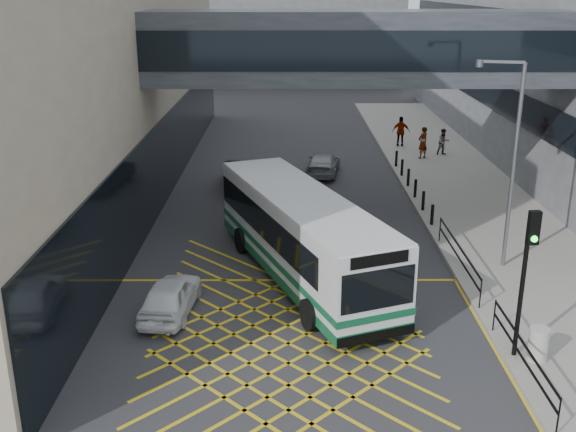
{
  "coord_description": "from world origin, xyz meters",
  "views": [
    {
      "loc": [
        -0.05,
        -17.51,
        9.95
      ],
      "look_at": [
        0.0,
        4.0,
        2.6
      ],
      "focal_mm": 42.0,
      "sensor_mm": 36.0,
      "label": 1
    }
  ],
  "objects_px": {
    "car_white": "(171,296)",
    "litter_bin": "(538,344)",
    "car_dark": "(243,173)",
    "pedestrian_c": "(401,132)",
    "pedestrian_a": "(423,143)",
    "car_silver": "(323,163)",
    "pedestrian_b": "(443,142)",
    "traffic_light": "(527,264)",
    "bus": "(301,234)",
    "street_lamp": "(510,154)"
  },
  "relations": [
    {
      "from": "car_dark",
      "to": "pedestrian_c",
      "type": "bearing_deg",
      "value": -147.08
    },
    {
      "from": "bus",
      "to": "pedestrian_a",
      "type": "bearing_deg",
      "value": 44.57
    },
    {
      "from": "car_white",
      "to": "litter_bin",
      "type": "bearing_deg",
      "value": 169.25
    },
    {
      "from": "pedestrian_a",
      "to": "pedestrian_c",
      "type": "bearing_deg",
      "value": -111.61
    },
    {
      "from": "pedestrian_c",
      "to": "pedestrian_a",
      "type": "bearing_deg",
      "value": 112.04
    },
    {
      "from": "car_white",
      "to": "litter_bin",
      "type": "distance_m",
      "value": 11.08
    },
    {
      "from": "car_dark",
      "to": "traffic_light",
      "type": "height_order",
      "value": "traffic_light"
    },
    {
      "from": "car_white",
      "to": "car_dark",
      "type": "relative_size",
      "value": 0.79
    },
    {
      "from": "litter_bin",
      "to": "car_dark",
      "type": "bearing_deg",
      "value": 117.81
    },
    {
      "from": "litter_bin",
      "to": "car_white",
      "type": "bearing_deg",
      "value": 163.53
    },
    {
      "from": "bus",
      "to": "car_white",
      "type": "bearing_deg",
      "value": -167.59
    },
    {
      "from": "street_lamp",
      "to": "pedestrian_b",
      "type": "distance_m",
      "value": 17.68
    },
    {
      "from": "pedestrian_b",
      "to": "pedestrian_c",
      "type": "bearing_deg",
      "value": 120.07
    },
    {
      "from": "pedestrian_b",
      "to": "pedestrian_c",
      "type": "distance_m",
      "value": 3.24
    },
    {
      "from": "pedestrian_c",
      "to": "car_white",
      "type": "bearing_deg",
      "value": 72.84
    },
    {
      "from": "bus",
      "to": "litter_bin",
      "type": "xyz_separation_m",
      "value": [
        6.41,
        -5.96,
        -1.02
      ]
    },
    {
      "from": "traffic_light",
      "to": "litter_bin",
      "type": "height_order",
      "value": "traffic_light"
    },
    {
      "from": "traffic_light",
      "to": "pedestrian_a",
      "type": "xyz_separation_m",
      "value": [
        1.76,
        22.93,
        -1.87
      ]
    },
    {
      "from": "traffic_light",
      "to": "street_lamp",
      "type": "height_order",
      "value": "street_lamp"
    },
    {
      "from": "traffic_light",
      "to": "street_lamp",
      "type": "distance_m",
      "value": 6.87
    },
    {
      "from": "litter_bin",
      "to": "pedestrian_b",
      "type": "bearing_deg",
      "value": 83.64
    },
    {
      "from": "car_dark",
      "to": "pedestrian_c",
      "type": "xyz_separation_m",
      "value": [
        9.62,
        8.92,
        0.35
      ]
    },
    {
      "from": "pedestrian_a",
      "to": "pedestrian_c",
      "type": "height_order",
      "value": "pedestrian_c"
    },
    {
      "from": "car_white",
      "to": "pedestrian_a",
      "type": "xyz_separation_m",
      "value": [
        11.85,
        19.94,
        0.49
      ]
    },
    {
      "from": "car_silver",
      "to": "pedestrian_a",
      "type": "xyz_separation_m",
      "value": [
        6.1,
        3.02,
        0.47
      ]
    },
    {
      "from": "car_silver",
      "to": "bus",
      "type": "bearing_deg",
      "value": 92.79
    },
    {
      "from": "traffic_light",
      "to": "street_lamp",
      "type": "relative_size",
      "value": 0.58
    },
    {
      "from": "car_silver",
      "to": "pedestrian_a",
      "type": "relative_size",
      "value": 2.15
    },
    {
      "from": "bus",
      "to": "car_dark",
      "type": "bearing_deg",
      "value": 82.24
    },
    {
      "from": "car_dark",
      "to": "pedestrian_a",
      "type": "distance_m",
      "value": 11.86
    },
    {
      "from": "car_white",
      "to": "street_lamp",
      "type": "relative_size",
      "value": 0.52
    },
    {
      "from": "street_lamp",
      "to": "litter_bin",
      "type": "xyz_separation_m",
      "value": [
        -0.94,
        -6.71,
        -3.75
      ]
    },
    {
      "from": "traffic_light",
      "to": "pedestrian_b",
      "type": "height_order",
      "value": "traffic_light"
    },
    {
      "from": "traffic_light",
      "to": "litter_bin",
      "type": "relative_size",
      "value": 4.52
    },
    {
      "from": "car_dark",
      "to": "street_lamp",
      "type": "height_order",
      "value": "street_lamp"
    },
    {
      "from": "car_white",
      "to": "car_dark",
      "type": "distance_m",
      "value": 14.33
    },
    {
      "from": "bus",
      "to": "traffic_light",
      "type": "distance_m",
      "value": 8.37
    },
    {
      "from": "bus",
      "to": "street_lamp",
      "type": "xyz_separation_m",
      "value": [
        7.34,
        0.75,
        2.73
      ]
    },
    {
      "from": "car_dark",
      "to": "car_white",
      "type": "bearing_deg",
      "value": 74.31
    },
    {
      "from": "car_dark",
      "to": "pedestrian_c",
      "type": "relative_size",
      "value": 2.57
    },
    {
      "from": "car_white",
      "to": "pedestrian_c",
      "type": "height_order",
      "value": "pedestrian_c"
    },
    {
      "from": "pedestrian_b",
      "to": "car_dark",
      "type": "bearing_deg",
      "value": -164.45
    },
    {
      "from": "street_lamp",
      "to": "pedestrian_c",
      "type": "bearing_deg",
      "value": 104.96
    },
    {
      "from": "car_white",
      "to": "pedestrian_c",
      "type": "relative_size",
      "value": 2.03
    },
    {
      "from": "car_white",
      "to": "street_lamp",
      "type": "distance_m",
      "value": 12.67
    },
    {
      "from": "car_silver",
      "to": "pedestrian_b",
      "type": "height_order",
      "value": "pedestrian_b"
    },
    {
      "from": "car_dark",
      "to": "street_lamp",
      "type": "relative_size",
      "value": 0.66
    },
    {
      "from": "litter_bin",
      "to": "pedestrian_a",
      "type": "bearing_deg",
      "value": 86.95
    },
    {
      "from": "car_dark",
      "to": "pedestrian_a",
      "type": "height_order",
      "value": "pedestrian_a"
    },
    {
      "from": "car_white",
      "to": "litter_bin",
      "type": "relative_size",
      "value": 4.05
    }
  ]
}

